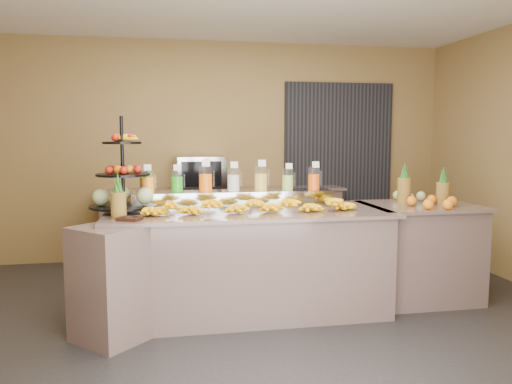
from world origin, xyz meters
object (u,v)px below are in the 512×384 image
object	(u,v)px
pitcher_tray	(234,199)
fruit_stand	(128,187)
oven_warmer	(200,173)
right_fruit_pile	(427,197)
condiment_caddy	(130,219)
banana_heap	(252,204)

from	to	relation	value
pitcher_tray	fruit_stand	bearing A→B (deg)	-173.26
fruit_stand	oven_warmer	bearing A→B (deg)	79.79
oven_warmer	fruit_stand	bearing A→B (deg)	-117.92
pitcher_tray	right_fruit_pile	bearing A→B (deg)	-7.92
fruit_stand	right_fruit_pile	distance (m)	2.78
condiment_caddy	oven_warmer	bearing A→B (deg)	72.55
right_fruit_pile	oven_warmer	size ratio (longest dim) A/B	0.79
right_fruit_pile	banana_heap	bearing A→B (deg)	-176.61
pitcher_tray	condiment_caddy	size ratio (longest dim) A/B	10.58
right_fruit_pile	fruit_stand	bearing A→B (deg)	177.09
condiment_caddy	right_fruit_pile	bearing A→B (deg)	7.55
banana_heap	oven_warmer	world-z (taller)	oven_warmer
pitcher_tray	condiment_caddy	distance (m)	1.10
fruit_stand	condiment_caddy	world-z (taller)	fruit_stand
banana_heap	condiment_caddy	xyz separation A→B (m)	(-1.02, -0.26, -0.06)
pitcher_tray	oven_warmer	size ratio (longest dim) A/B	3.03
banana_heap	fruit_stand	world-z (taller)	fruit_stand
pitcher_tray	banana_heap	size ratio (longest dim) A/B	0.97
fruit_stand	right_fruit_pile	xyz separation A→B (m)	(2.78, -0.14, -0.13)
pitcher_tray	right_fruit_pile	distance (m)	1.84
condiment_caddy	oven_warmer	xyz separation A→B (m)	(0.72, 2.29, 0.19)
right_fruit_pile	pitcher_tray	bearing A→B (deg)	172.08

